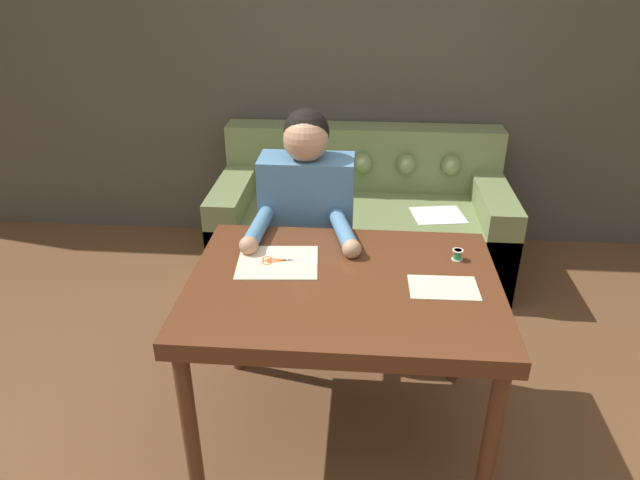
# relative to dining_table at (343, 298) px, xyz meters

# --- Properties ---
(ground_plane) EXTENTS (16.00, 16.00, 0.00)m
(ground_plane) POSITION_rel_dining_table_xyz_m (0.05, -0.03, -0.69)
(ground_plane) COLOR brown
(wall_back) EXTENTS (8.00, 0.06, 2.60)m
(wall_back) POSITION_rel_dining_table_xyz_m (0.05, 1.97, 0.61)
(wall_back) COLOR #474238
(wall_back) RESTS_ON ground_plane
(dining_table) EXTENTS (1.19, 0.89, 0.77)m
(dining_table) POSITION_rel_dining_table_xyz_m (0.00, 0.00, 0.00)
(dining_table) COLOR #562D19
(dining_table) RESTS_ON ground_plane
(couch) EXTENTS (1.82, 0.90, 0.86)m
(couch) POSITION_rel_dining_table_xyz_m (0.05, 1.52, -0.39)
(couch) COLOR olive
(couch) RESTS_ON ground_plane
(person) EXTENTS (0.51, 0.62, 1.27)m
(person) POSITION_rel_dining_table_xyz_m (-0.20, 0.61, -0.04)
(person) COLOR #33281E
(person) RESTS_ON ground_plane
(pattern_paper_main) EXTENTS (0.34, 0.30, 0.00)m
(pattern_paper_main) POSITION_rel_dining_table_xyz_m (-0.27, 0.11, 0.08)
(pattern_paper_main) COLOR beige
(pattern_paper_main) RESTS_ON dining_table
(pattern_paper_offcut) EXTENTS (0.26, 0.17, 0.00)m
(pattern_paper_offcut) POSITION_rel_dining_table_xyz_m (0.37, -0.03, 0.08)
(pattern_paper_offcut) COLOR beige
(pattern_paper_offcut) RESTS_ON dining_table
(scissors) EXTENTS (0.23, 0.09, 0.01)m
(scissors) POSITION_rel_dining_table_xyz_m (-0.27, 0.13, 0.08)
(scissors) COLOR silver
(scissors) RESTS_ON dining_table
(thread_spool) EXTENTS (0.04, 0.04, 0.05)m
(thread_spool) POSITION_rel_dining_table_xyz_m (0.45, 0.20, 0.10)
(thread_spool) COLOR #338C4C
(thread_spool) RESTS_ON dining_table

